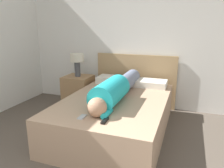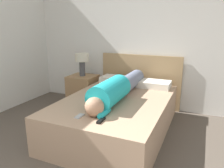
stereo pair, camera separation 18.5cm
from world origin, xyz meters
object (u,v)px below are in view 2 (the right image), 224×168
(bed, at_px, (116,115))
(table_lamp, at_px, (82,60))
(tv_remote, at_px, (101,120))
(cell_phone, at_px, (79,116))
(person_lying, at_px, (117,89))
(pillow_second, at_px, (154,84))
(nightstand, at_px, (83,90))
(pillow_near_headboard, at_px, (118,80))

(bed, bearing_deg, table_lamp, 142.59)
(tv_remote, relative_size, cell_phone, 1.15)
(person_lying, xyz_separation_m, pillow_second, (0.33, 0.79, -0.09))
(nightstand, xyz_separation_m, person_lying, (1.01, -0.76, 0.35))
(nightstand, distance_m, pillow_near_headboard, 0.75)
(bed, relative_size, person_lying, 1.17)
(table_lamp, height_order, pillow_second, table_lamp)
(person_lying, relative_size, cell_phone, 13.19)
(person_lying, bearing_deg, pillow_second, 67.38)
(bed, distance_m, person_lying, 0.39)
(cell_phone, bearing_deg, person_lying, 78.50)
(bed, relative_size, table_lamp, 4.80)
(pillow_near_headboard, height_order, pillow_second, pillow_near_headboard)
(table_lamp, bearing_deg, bed, -37.41)
(bed, bearing_deg, person_lying, 39.58)
(table_lamp, relative_size, pillow_near_headboard, 0.74)
(table_lamp, distance_m, cell_phone, 1.77)
(person_lying, bearing_deg, tv_remote, -80.37)
(nightstand, xyz_separation_m, tv_remote, (1.14, -1.52, 0.22))
(bed, xyz_separation_m, pillow_second, (0.34, 0.80, 0.30))
(person_lying, xyz_separation_m, cell_phone, (-0.15, -0.74, -0.14))
(nightstand, xyz_separation_m, cell_phone, (0.86, -1.50, 0.21))
(person_lying, relative_size, tv_remote, 11.43)
(pillow_near_headboard, bearing_deg, cell_phone, -83.91)
(nightstand, relative_size, tv_remote, 3.79)
(pillow_near_headboard, bearing_deg, nightstand, -177.63)
(cell_phone, bearing_deg, pillow_near_headboard, 96.09)
(table_lamp, bearing_deg, person_lying, -37.04)
(pillow_second, bearing_deg, pillow_near_headboard, 180.00)
(pillow_second, relative_size, cell_phone, 4.11)
(person_lying, bearing_deg, table_lamp, 142.96)
(bed, xyz_separation_m, table_lamp, (-1.00, 0.77, 0.61))
(bed, height_order, cell_phone, cell_phone)
(bed, distance_m, nightstand, 1.26)
(nightstand, relative_size, person_lying, 0.33)
(table_lamp, xyz_separation_m, person_lying, (1.01, -0.76, -0.22))
(bed, bearing_deg, nightstand, 142.59)
(table_lamp, distance_m, pillow_second, 1.38)
(tv_remote, bearing_deg, table_lamp, 126.89)
(person_lying, distance_m, cell_phone, 0.76)
(nightstand, distance_m, pillow_second, 1.37)
(tv_remote, distance_m, cell_phone, 0.28)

